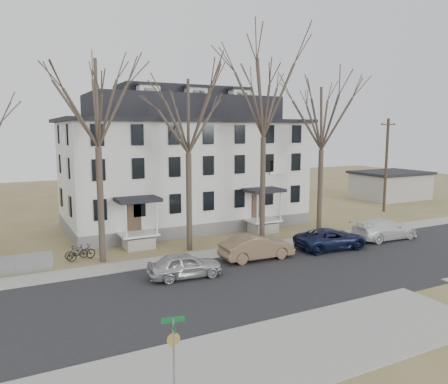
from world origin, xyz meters
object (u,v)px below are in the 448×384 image
boarding_house (184,164)px  car_navy (331,239)px  utility_pole_far (386,164)px  car_tan (257,247)px  tree_mid_right (322,114)px  car_white (384,229)px  bicycle_left (81,253)px  tree_mid_left (188,111)px  tree_center (264,92)px  tree_far_left (96,96)px  car_silver (185,266)px  street_sign (174,344)px  bicycle_right (77,253)px

boarding_house → car_navy: bearing=-64.8°
utility_pole_far → car_tan: 22.54m
tree_mid_right → car_tan: bearing=-154.1°
car_white → bicycle_left: size_ratio=2.90×
tree_mid_left → car_tan: (2.96, -4.14, -8.80)m
car_white → utility_pole_far: bearing=-46.0°
boarding_house → tree_center: (3.00, -8.15, 5.71)m
boarding_house → tree_mid_right: size_ratio=1.63×
car_tan → car_navy: car_tan is taller
tree_mid_right → car_navy: size_ratio=2.45×
tree_far_left → tree_mid_right: (17.50, 0.00, -0.74)m
tree_mid_right → car_tan: 12.94m
boarding_house → car_silver: size_ratio=4.94×
utility_pole_far → tree_far_left: bearing=-171.9°
car_white → car_navy: bearing=93.9°
tree_center → street_sign: bearing=-130.2°
tree_mid_left → boarding_house: bearing=69.8°
car_white → bicycle_right: size_ratio=3.63×
tree_mid_left → tree_mid_right: same height
car_white → tree_center: bearing=65.0°
tree_mid_left → tree_center: 6.18m
tree_center → bicycle_left: size_ratio=7.79×
car_navy → bicycle_right: (-16.32, 5.63, -0.27)m
tree_center → bicycle_right: size_ratio=9.75×
car_white → street_sign: (-21.48, -11.27, 0.93)m
tree_mid_left → bicycle_right: size_ratio=8.45×
tree_mid_left → car_navy: tree_mid_left is taller
car_white → bicycle_left: (-21.59, 5.02, -0.30)m
car_tan → bicycle_left: 11.31m
tree_mid_right → car_silver: bearing=-159.2°
tree_mid_left → car_navy: (8.92, -4.41, -8.88)m
car_tan → car_silver: bearing=104.1°
tree_far_left → bicycle_right: (-1.41, 1.22, -9.89)m
car_silver → bicycle_left: bearing=41.2°
car_tan → car_white: bearing=-88.2°
car_silver → car_tan: (5.50, 1.19, 0.09)m
boarding_house → tree_mid_left: bearing=-110.2°
boarding_house → car_white: (11.42, -12.32, -4.59)m
utility_pole_far → bicycle_left: size_ratio=5.03×
boarding_house → tree_mid_right: 12.51m
car_white → bicycle_right: bearing=77.5°
car_white → bicycle_right: car_white is taller
car_tan → street_sign: street_sign is taller
tree_mid_left → tree_mid_right: size_ratio=1.00×
tree_center → bicycle_left: (-13.17, 0.85, -10.59)m
bicycle_right → tree_mid_right: bearing=-99.6°
utility_pole_far → street_sign: size_ratio=3.65×
car_navy → street_sign: street_sign is taller
tree_far_left → street_sign: (-1.06, -15.44, -8.62)m
car_tan → tree_far_left: bearing=67.1°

